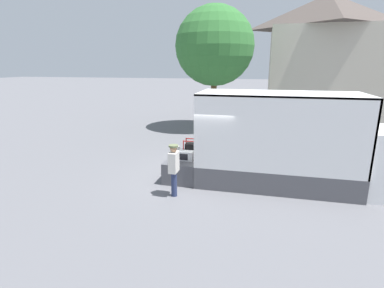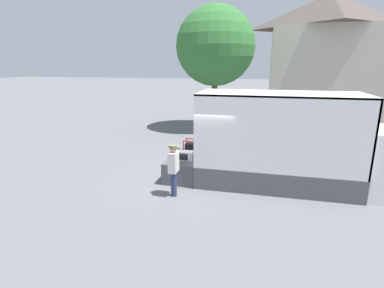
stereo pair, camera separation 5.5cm
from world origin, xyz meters
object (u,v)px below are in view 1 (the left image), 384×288
Objects in this scene: microwave at (186,156)px; box_truck at (327,162)px; portable_generator at (193,148)px; street_tree at (215,46)px; worker_person at (174,165)px; orange_bucket at (175,151)px.

box_truck is at bearing 4.57° from microwave.
street_tree reaches higher than portable_generator.
worker_person is at bearing -159.33° from box_truck.
box_truck is at bearing 20.67° from worker_person.
portable_generator reaches higher than orange_bucket.
box_truck reaches higher than microwave.
worker_person is at bearing -91.52° from portable_generator.
street_tree is (-0.51, 10.39, 4.06)m from worker_person.
orange_bucket is (-0.48, 0.37, 0.02)m from microwave.
microwave is 1.48× the size of orange_bucket.
worker_person is at bearing -87.18° from street_tree.
worker_person is (0.47, -1.77, 0.08)m from orange_bucket.
box_truck is at bearing -6.04° from portable_generator.
portable_generator is at bearing 42.86° from orange_bucket.
street_tree is at bearing 94.02° from portable_generator.
worker_person reaches higher than orange_bucket.
microwave is 0.61m from orange_bucket.
portable_generator is at bearing -85.98° from street_tree.
street_tree is at bearing 92.82° from worker_person.
orange_bucket is at bearing -89.75° from street_tree.
street_tree is at bearing 90.25° from orange_bucket.
portable_generator is 1.69× the size of orange_bucket.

